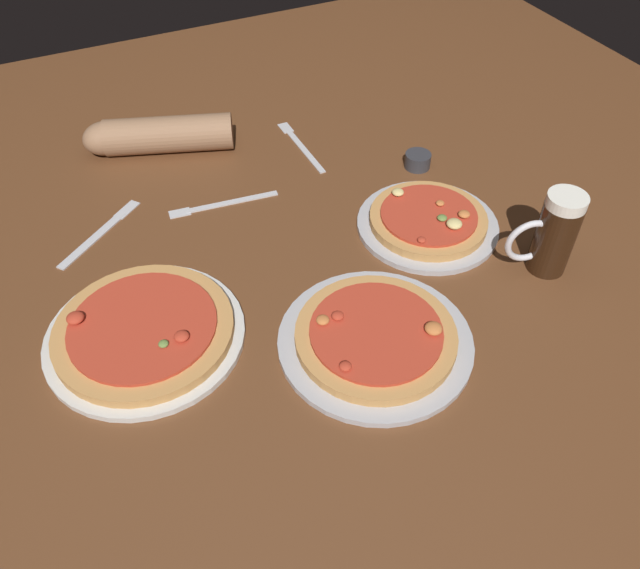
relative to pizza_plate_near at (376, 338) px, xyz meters
name	(u,v)px	position (x,y,z in m)	size (l,w,h in m)	color
ground_plane	(320,298)	(-0.03, 0.15, -0.03)	(2.40, 2.40, 0.03)	brown
pizza_plate_near	(376,338)	(0.00, 0.00, 0.00)	(0.33, 0.33, 0.05)	#B2B2B7
pizza_plate_far	(428,221)	(0.24, 0.22, 0.00)	(0.29, 0.29, 0.05)	#B2B2B7
pizza_plate_side	(144,332)	(-0.35, 0.18, 0.00)	(0.34, 0.34, 0.05)	silver
beer_mug_dark	(553,234)	(0.38, 0.03, 0.07)	(0.13, 0.07, 0.17)	black
ramekin_sauce	(418,160)	(0.34, 0.41, 0.00)	(0.06, 0.06, 0.03)	#333338
fork_left	(221,204)	(-0.11, 0.47, -0.01)	(0.23, 0.05, 0.01)	silver
knife_right	(100,232)	(-0.36, 0.49, -0.01)	(0.19, 0.16, 0.01)	silver
fork_spare	(300,145)	(0.14, 0.61, -0.01)	(0.03, 0.23, 0.01)	silver
diner_arm	(154,135)	(-0.17, 0.73, 0.03)	(0.34, 0.17, 0.08)	#936B4C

